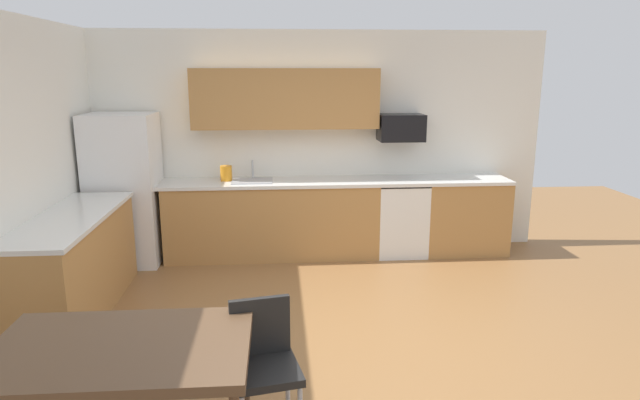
{
  "coord_description": "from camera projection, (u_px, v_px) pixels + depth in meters",
  "views": [
    {
      "loc": [
        -0.4,
        -4.16,
        2.22
      ],
      "look_at": [
        0.0,
        1.0,
        1.0
      ],
      "focal_mm": 30.85,
      "sensor_mm": 36.0,
      "label": 1
    }
  ],
  "objects": [
    {
      "name": "ground_plane",
      "position": [
        329.0,
        344.0,
        4.58
      ],
      "size": [
        12.0,
        12.0,
        0.0
      ],
      "primitive_type": "plane",
      "color": "olive"
    },
    {
      "name": "wall_back",
      "position": [
        310.0,
        142.0,
        6.84
      ],
      "size": [
        5.8,
        0.1,
        2.7
      ],
      "primitive_type": "cube",
      "color": "white",
      "rests_on": "ground"
    },
    {
      "name": "cabinet_run_back",
      "position": [
        272.0,
        220.0,
        6.67
      ],
      "size": [
        2.54,
        0.6,
        0.9
      ],
      "primitive_type": "cube",
      "color": "#AD7A42",
      "rests_on": "ground"
    },
    {
      "name": "cabinet_run_back_right",
      "position": [
        463.0,
        216.0,
        6.85
      ],
      "size": [
        1.01,
        0.6,
        0.9
      ],
      "primitive_type": "cube",
      "color": "#AD7A42",
      "rests_on": "ground"
    },
    {
      "name": "cabinet_run_left",
      "position": [
        74.0,
        267.0,
        5.08
      ],
      "size": [
        0.6,
        2.0,
        0.9
      ],
      "primitive_type": "cube",
      "color": "#AD7A42",
      "rests_on": "ground"
    },
    {
      "name": "countertop_back",
      "position": [
        312.0,
        182.0,
        6.6
      ],
      "size": [
        4.8,
        0.64,
        0.04
      ],
      "primitive_type": "cube",
      "color": "silver",
      "rests_on": "cabinet_run_back"
    },
    {
      "name": "countertop_left",
      "position": [
        69.0,
        218.0,
        4.97
      ],
      "size": [
        0.64,
        2.0,
        0.04
      ],
      "primitive_type": "cube",
      "color": "silver",
      "rests_on": "cabinet_run_left"
    },
    {
      "name": "upper_cabinets_back",
      "position": [
        285.0,
        99.0,
        6.48
      ],
      "size": [
        2.2,
        0.34,
        0.7
      ],
      "primitive_type": "cube",
      "color": "#AD7A42"
    },
    {
      "name": "refrigerator",
      "position": [
        125.0,
        190.0,
        6.37
      ],
      "size": [
        0.76,
        0.7,
        1.75
      ],
      "primitive_type": "cube",
      "color": "white",
      "rests_on": "ground"
    },
    {
      "name": "oven_range",
      "position": [
        400.0,
        217.0,
        6.79
      ],
      "size": [
        0.6,
        0.6,
        0.91
      ],
      "color": "white",
      "rests_on": "ground"
    },
    {
      "name": "microwave",
      "position": [
        401.0,
        128.0,
        6.63
      ],
      "size": [
        0.54,
        0.36,
        0.32
      ],
      "primitive_type": "cube",
      "color": "black"
    },
    {
      "name": "sink_basin",
      "position": [
        252.0,
        186.0,
        6.56
      ],
      "size": [
        0.48,
        0.4,
        0.14
      ],
      "primitive_type": "cube",
      "color": "#A5A8AD",
      "rests_on": "countertop_back"
    },
    {
      "name": "sink_faucet",
      "position": [
        253.0,
        170.0,
        6.7
      ],
      "size": [
        0.02,
        0.02,
        0.24
      ],
      "primitive_type": "cylinder",
      "color": "#B2B5BA",
      "rests_on": "countertop_back"
    },
    {
      "name": "dining_table",
      "position": [
        121.0,
        355.0,
        2.99
      ],
      "size": [
        1.4,
        0.9,
        0.77
      ],
      "color": "brown",
      "rests_on": "ground"
    },
    {
      "name": "chair_near_table",
      "position": [
        264.0,
        357.0,
        3.37
      ],
      "size": [
        0.47,
        0.47,
        0.85
      ],
      "color": "black",
      "rests_on": "ground"
    },
    {
      "name": "kettle",
      "position": [
        226.0,
        174.0,
        6.55
      ],
      "size": [
        0.14,
        0.14,
        0.2
      ],
      "primitive_type": "cylinder",
      "color": "orange",
      "rests_on": "countertop_back"
    }
  ]
}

